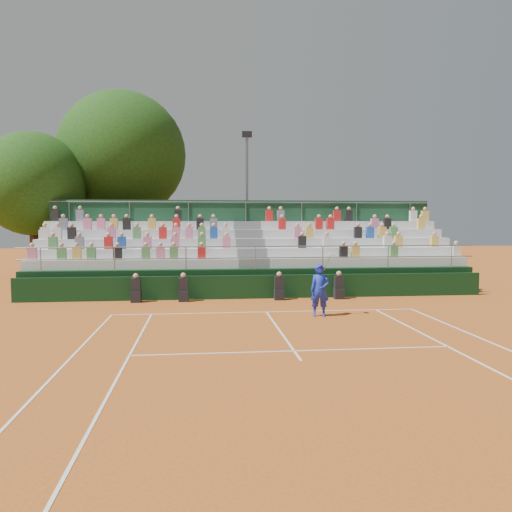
{
  "coord_description": "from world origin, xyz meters",
  "views": [
    {
      "loc": [
        -2.32,
        -17.79,
        3.31
      ],
      "look_at": [
        0.0,
        3.5,
        1.8
      ],
      "focal_mm": 35.0,
      "sensor_mm": 36.0,
      "label": 1
    }
  ],
  "objects": [
    {
      "name": "courtside_wall",
      "position": [
        0.0,
        3.2,
        0.5
      ],
      "size": [
        20.0,
        0.15,
        1.0
      ],
      "primitive_type": "cube",
      "color": "black",
      "rests_on": "ground"
    },
    {
      "name": "grandstand",
      "position": [
        -0.02,
        6.44,
        1.08
      ],
      "size": [
        20.0,
        5.2,
        4.4
      ],
      "color": "black",
      "rests_on": "ground"
    },
    {
      "name": "tree_east",
      "position": [
        -7.07,
        13.36,
        7.27
      ],
      "size": [
        7.63,
        7.63,
        11.1
      ],
      "color": "#331E12",
      "rests_on": "ground"
    },
    {
      "name": "tree_west",
      "position": [
        -11.41,
        10.58,
        5.3
      ],
      "size": [
        5.61,
        5.61,
        8.12
      ],
      "color": "#331E12",
      "rests_on": "ground"
    },
    {
      "name": "line_officials",
      "position": [
        -0.93,
        2.75,
        0.48
      ],
      "size": [
        8.86,
        0.4,
        1.19
      ],
      "color": "black",
      "rests_on": "ground"
    },
    {
      "name": "ground",
      "position": [
        0.0,
        0.0,
        0.0
      ],
      "size": [
        90.0,
        90.0,
        0.0
      ],
      "primitive_type": "plane",
      "color": "#B95B1E",
      "rests_on": "ground"
    },
    {
      "name": "floodlight_mast",
      "position": [
        0.48,
        13.05,
        5.08
      ],
      "size": [
        0.6,
        0.25,
        8.78
      ],
      "color": "gray",
      "rests_on": "ground"
    },
    {
      "name": "court_markings",
      "position": [
        -0.0,
        -11.06,
        0.01
      ],
      "size": [
        11.04,
        23.83,
        0.01
      ],
      "color": "white",
      "rests_on": "ground"
    },
    {
      "name": "tennis_player",
      "position": [
        1.74,
        -0.98,
        0.91
      ],
      "size": [
        0.89,
        0.52,
        2.22
      ],
      "color": "#192BBE",
      "rests_on": "ground"
    }
  ]
}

